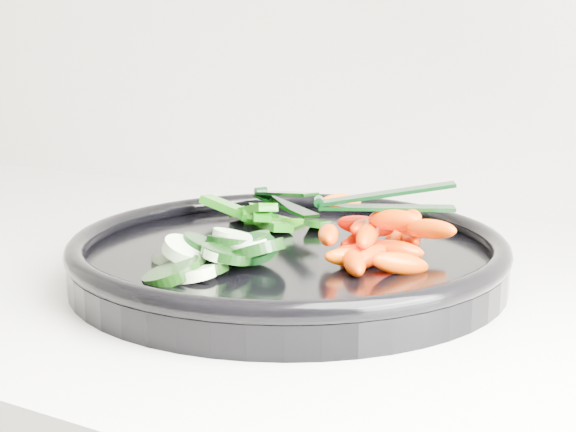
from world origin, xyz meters
The scene contains 6 objects.
veggie_tray centered at (0.25, 1.68, 0.95)m, with size 0.41×0.41×0.04m.
cucumber_pile centered at (0.22, 1.61, 0.96)m, with size 0.12×0.14×0.04m.
carrot_pile centered at (0.33, 1.69, 0.97)m, with size 0.15×0.15×0.06m.
pepper_pile centered at (0.18, 1.75, 0.96)m, with size 0.13×0.09×0.04m.
tong_carrot centered at (0.33, 1.69, 1.00)m, with size 0.11×0.06×0.02m.
tong_pepper centered at (0.20, 1.76, 0.98)m, with size 0.10×0.08×0.02m.
Camera 1 is at (0.57, 1.10, 1.14)m, focal length 50.00 mm.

